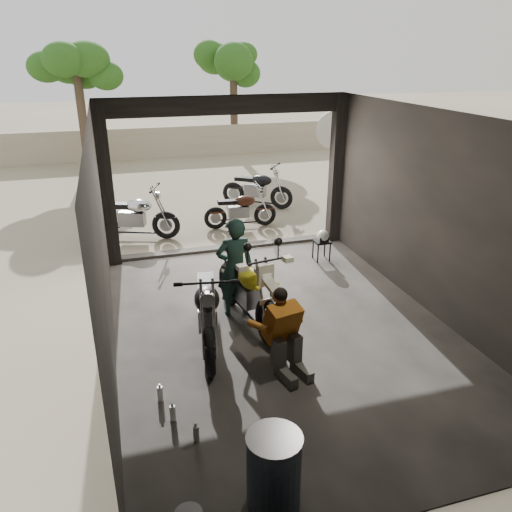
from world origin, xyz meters
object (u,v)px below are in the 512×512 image
left_bike (207,305)px  sign_post (332,146)px  helmet (323,236)px  oil_drum (274,472)px  rider (235,268)px  mechanic (287,335)px  outside_bike_a (134,213)px  outside_bike_c (257,186)px  main_bike (248,285)px  outside_bike_b (240,207)px  stool (322,244)px

left_bike → sign_post: (4.13, 4.94, 1.19)m
helmet → oil_drum: size_ratio=0.33×
rider → sign_post: bearing=-128.6°
mechanic → outside_bike_a: bearing=91.8°
outside_bike_c → sign_post: (1.45, -1.51, 1.24)m
outside_bike_c → mechanic: outside_bike_c is taller
left_bike → oil_drum: bearing=-80.0°
main_bike → helmet: (2.11, 1.94, -0.09)m
outside_bike_b → sign_post: size_ratio=0.57×
helmet → main_bike: bearing=-158.2°
oil_drum → outside_bike_c: bearing=74.3°
outside_bike_a → rider: 4.32m
stool → sign_post: sign_post is taller
left_bike → rider: (0.60, 0.74, 0.19)m
main_bike → rider: (-0.12, 0.31, 0.18)m
helmet → sign_post: bearing=42.5°
outside_bike_a → sign_post: (4.83, 0.09, 1.22)m
outside_bike_a → helmet: bearing=-105.2°
main_bike → rider: bearing=102.2°
left_bike → outside_bike_a: bearing=107.6°
outside_bike_c → left_bike: bearing=-167.0°
outside_bike_a → rider: size_ratio=1.09×
outside_bike_b → stool: outside_bike_b is taller
outside_bike_c → oil_drum: bearing=-160.3°
mechanic → stool: (1.98, 3.42, -0.20)m
outside_bike_b → oil_drum: bearing=171.0°
main_bike → stool: 2.92m
helmet → oil_drum: (-2.80, -5.30, -0.16)m
outside_bike_c → mechanic: (-1.82, -7.44, -0.02)m
outside_bike_c → helmet: bearing=-142.3°
outside_bike_a → oil_drum: (0.74, -7.78, -0.22)m
stool → helmet: helmet is taller
outside_bike_c → rider: (-2.07, -5.71, 0.23)m
outside_bike_c → rider: bearing=-164.5°
rider → stool: 2.84m
rider → sign_post: sign_post is taller
outside_bike_c → helmet: (0.16, -4.08, -0.04)m
outside_bike_a → sign_post: bearing=-69.1°
left_bike → outside_bike_a: 4.90m
outside_bike_b → sign_post: 2.68m
rider → sign_post: 5.57m
outside_bike_b → sign_post: (2.33, 0.04, 1.31)m
left_bike → rider: 0.98m
left_bike → rider: bearing=60.2°
mechanic → main_bike: bearing=82.2°
outside_bike_a → mechanic: size_ratio=1.59×
main_bike → left_bike: bearing=-157.9°
main_bike → outside_bike_c: main_bike is taller
main_bike → outside_bike_c: bearing=63.1°
rider → oil_drum: bearing=82.5°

